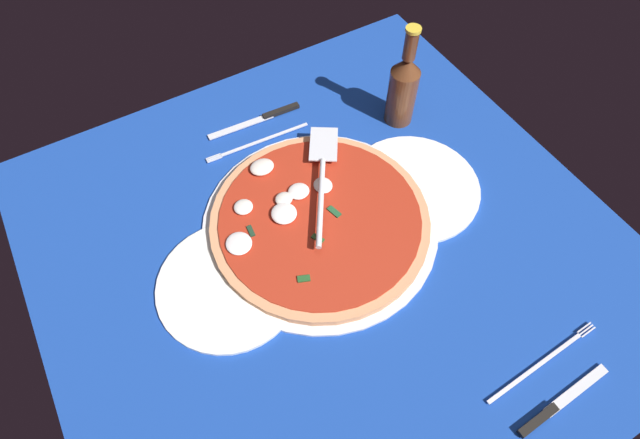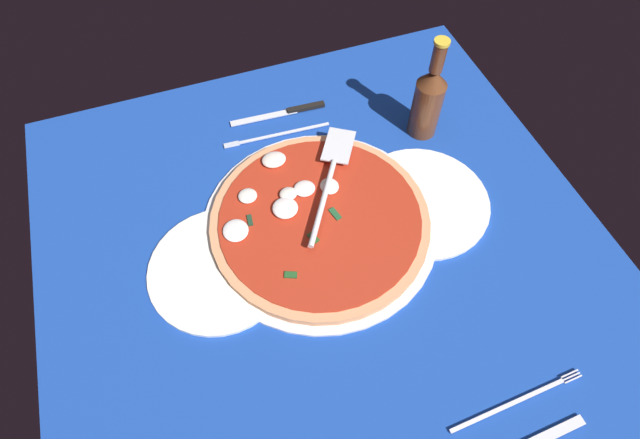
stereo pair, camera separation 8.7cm
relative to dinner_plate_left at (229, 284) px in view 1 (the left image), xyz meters
The scene contains 10 objects.
ground_plane 18.28cm from the dinner_plate_left, ahead, with size 95.29×95.29×0.80cm, color #173D9A.
checker_pattern 18.26cm from the dinner_plate_left, ahead, with size 95.29×95.29×0.10cm.
pizza_pan 18.99cm from the dinner_plate_left, ahead, with size 41.38×41.38×0.86cm, color silver.
dinner_plate_left is the anchor object (origin of this frame).
dinner_plate_right 37.77cm from the dinner_plate_left, ahead, with size 24.52×24.52×1.00cm, color white.
pizza 18.85cm from the dinner_plate_left, ahead, with size 38.30×38.30×3.04cm.
pizza_server 24.95cm from the dinner_plate_left, 21.61° to the left, with size 17.03×24.19×1.00cm.
place_setting_near 50.85cm from the dinner_plate_left, 48.86° to the right, with size 22.52×12.93×1.40cm.
place_setting_far 34.32cm from the dinner_plate_left, 54.92° to the left, with size 22.57×13.29×1.40cm.
beer_bottle 49.33cm from the dinner_plate_left, 20.52° to the left, with size 5.71×5.71×21.63cm.
Camera 1 is at (-23.47, -36.73, 74.81)cm, focal length 28.12 mm.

